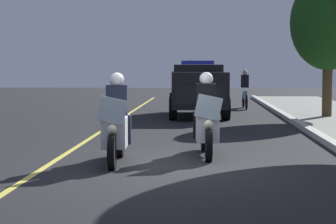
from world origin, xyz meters
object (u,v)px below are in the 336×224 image
at_px(police_motorcycle_lead_left, 116,126).
at_px(cyclist_background, 245,89).
at_px(police_suv, 198,87).
at_px(police_motorcycle_lead_right, 207,122).
at_px(tree_far_back, 329,23).

relative_size(police_motorcycle_lead_left, cyclist_background, 1.22).
bearing_deg(cyclist_background, police_suv, -26.87).
relative_size(police_motorcycle_lead_left, police_suv, 0.43).
bearing_deg(police_suv, cyclist_background, 153.13).
distance_m(police_motorcycle_lead_left, police_suv, 10.87).
xyz_separation_m(police_suv, cyclist_background, (-3.97, 2.01, -0.22)).
bearing_deg(police_motorcycle_lead_left, police_motorcycle_lead_right, 120.60).
height_order(police_motorcycle_lead_right, tree_far_back, tree_far_back).
bearing_deg(police_motorcycle_lead_left, tree_far_back, 148.81).
height_order(police_motorcycle_lead_left, tree_far_back, tree_far_back).
distance_m(police_suv, cyclist_background, 4.45).
xyz_separation_m(police_motorcycle_lead_left, cyclist_background, (-14.73, 3.46, 0.14)).
bearing_deg(tree_far_back, police_motorcycle_lead_left, -31.19).
xyz_separation_m(police_motorcycle_lead_right, cyclist_background, (-13.72, 1.74, 0.14)).
bearing_deg(police_motorcycle_lead_right, cyclist_background, 172.76).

